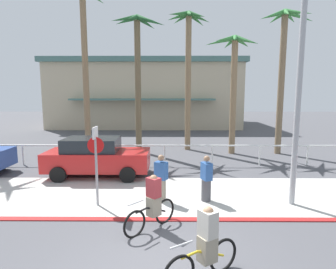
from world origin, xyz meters
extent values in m
plane|color=#4C4C51|center=(0.00, 10.00, 0.00)|extent=(80.00, 80.00, 0.00)
cube|color=beige|center=(0.00, 4.20, 0.01)|extent=(44.00, 4.00, 0.02)
cube|color=maroon|center=(0.00, 2.20, 0.01)|extent=(44.00, 0.24, 0.03)
cube|color=#BCAD8E|center=(-2.35, 27.82, 3.26)|extent=(19.45, 11.64, 6.52)
cube|color=#47706B|center=(-2.35, 27.82, 6.77)|extent=(20.05, 12.24, 0.50)
cube|color=#47706B|center=(-2.35, 21.50, 3.00)|extent=(13.62, 1.20, 0.16)
cylinder|color=white|center=(0.00, 8.50, 1.00)|extent=(23.86, 0.08, 0.08)
cylinder|color=white|center=(-7.16, 8.50, 0.50)|extent=(0.08, 0.08, 1.00)
cylinder|color=white|center=(-4.77, 8.50, 0.50)|extent=(0.08, 0.08, 1.00)
cylinder|color=white|center=(-2.39, 8.50, 0.50)|extent=(0.08, 0.08, 1.00)
cylinder|color=white|center=(0.00, 8.50, 0.50)|extent=(0.08, 0.08, 1.00)
cylinder|color=white|center=(2.39, 8.50, 0.50)|extent=(0.08, 0.08, 1.00)
cylinder|color=white|center=(4.77, 8.50, 0.50)|extent=(0.08, 0.08, 1.00)
cylinder|color=white|center=(7.16, 8.50, 0.50)|extent=(0.08, 0.08, 1.00)
cylinder|color=gray|center=(-2.06, 3.23, 1.10)|extent=(0.08, 0.08, 2.20)
cube|color=white|center=(-2.06, 3.23, 2.38)|extent=(0.04, 0.56, 0.36)
cylinder|color=red|center=(-2.06, 3.23, 1.98)|extent=(0.52, 0.03, 0.52)
cylinder|color=#9EA0A5|center=(4.25, 3.39, 3.75)|extent=(0.18, 0.18, 7.50)
cylinder|color=#846B4C|center=(-4.81, 11.88, 4.79)|extent=(0.36, 0.36, 9.58)
cylinder|color=brown|center=(-1.65, 11.77, 3.98)|extent=(0.36, 0.36, 7.95)
cone|color=#235B2D|center=(-0.85, 11.77, 7.72)|extent=(1.70, 0.32, 0.77)
cone|color=#235B2D|center=(-1.17, 12.38, 7.75)|extent=(1.27, 1.47, 0.72)
cone|color=#235B2D|center=(-1.83, 12.55, 7.76)|extent=(0.69, 1.71, 0.69)
cone|color=#235B2D|center=(-2.34, 12.10, 7.83)|extent=(1.55, 0.97, 0.57)
cone|color=#235B2D|center=(-2.34, 11.44, 7.77)|extent=(1.59, 0.98, 0.68)
cone|color=#235B2D|center=(-1.81, 11.09, 7.74)|extent=(0.64, 1.51, 0.72)
cone|color=#235B2D|center=(-1.12, 11.10, 7.69)|extent=(1.38, 1.61, 0.83)
cylinder|color=#846B4C|center=(1.39, 12.57, 4.18)|extent=(0.36, 0.36, 8.36)
cone|color=#2D6B33|center=(2.03, 12.57, 8.10)|extent=(1.40, 0.32, 0.83)
cone|color=#2D6B33|center=(1.91, 13.08, 8.11)|extent=(1.33, 1.33, 0.82)
cone|color=#2D6B33|center=(1.39, 13.40, 8.12)|extent=(0.32, 1.76, 0.79)
cone|color=#2D6B33|center=(0.94, 13.02, 8.16)|extent=(1.20, 1.20, 0.70)
cone|color=#2D6B33|center=(0.74, 12.57, 8.16)|extent=(1.39, 0.32, 0.71)
cone|color=#2D6B33|center=(0.78, 11.96, 8.18)|extent=(1.49, 1.49, 0.68)
cone|color=#2D6B33|center=(1.39, 11.64, 8.11)|extent=(0.32, 1.93, 0.82)
cone|color=#2D6B33|center=(1.83, 12.13, 8.15)|extent=(1.17, 1.17, 0.72)
cylinder|color=#846B4C|center=(3.98, 11.37, 3.36)|extent=(0.36, 0.36, 6.73)
cone|color=#387F3D|center=(4.66, 11.37, 6.55)|extent=(1.43, 0.32, 0.65)
cone|color=#387F3D|center=(4.57, 12.11, 6.58)|extent=(1.46, 1.71, 0.61)
cone|color=#387F3D|center=(3.81, 12.13, 6.54)|extent=(0.67, 1.65, 0.68)
cone|color=#387F3D|center=(3.17, 11.76, 6.58)|extent=(1.81, 1.09, 0.61)
cone|color=#387F3D|center=(3.40, 11.09, 6.60)|extent=(1.36, 0.88, 0.57)
cone|color=#387F3D|center=(3.83, 10.72, 6.56)|extent=(0.63, 1.45, 0.64)
cone|color=#387F3D|center=(4.38, 10.88, 6.51)|extent=(1.11, 1.27, 0.74)
cylinder|color=#756047|center=(6.74, 11.36, 4.06)|extent=(0.36, 0.36, 8.13)
cone|color=#387F3D|center=(7.54, 11.36, 7.87)|extent=(1.71, 0.32, 0.83)
cone|color=#387F3D|center=(7.32, 12.10, 8.00)|extent=(1.45, 1.70, 0.58)
cone|color=#387F3D|center=(6.56, 12.14, 7.99)|extent=(0.68, 1.68, 0.60)
cone|color=#387F3D|center=(6.13, 11.66, 8.00)|extent=(1.41, 0.90, 0.57)
cone|color=#387F3D|center=(6.16, 11.09, 7.94)|extent=(1.37, 0.88, 0.68)
cone|color=#387F3D|center=(6.58, 10.70, 7.89)|extent=(0.64, 1.50, 0.78)
cone|color=#387F3D|center=(7.22, 10.76, 7.92)|extent=(1.26, 1.47, 0.72)
cylinder|color=black|center=(-7.75, 7.62, 0.33)|extent=(0.66, 0.22, 0.66)
cube|color=red|center=(-2.85, 6.52, 0.73)|extent=(4.40, 1.80, 0.80)
cube|color=#1E2328|center=(-3.10, 6.52, 1.41)|extent=(2.29, 1.58, 0.56)
cylinder|color=black|center=(-1.44, 7.42, 0.33)|extent=(0.66, 0.22, 0.66)
cylinder|color=black|center=(-1.44, 5.62, 0.33)|extent=(0.66, 0.22, 0.66)
cylinder|color=black|center=(-4.26, 7.42, 0.33)|extent=(0.66, 0.22, 0.66)
cylinder|color=black|center=(-4.26, 5.62, 0.33)|extent=(0.66, 0.22, 0.66)
torus|color=black|center=(1.36, -0.15, 0.33)|extent=(0.64, 0.44, 0.72)
cylinder|color=gold|center=(1.08, -0.34, 0.48)|extent=(0.61, 0.42, 0.35)
cylinder|color=gold|center=(0.64, -0.62, 0.62)|extent=(0.35, 0.25, 0.07)
cylinder|color=gold|center=(1.00, -0.39, 0.55)|extent=(0.05, 0.05, 0.44)
cylinder|color=silver|center=(0.48, -0.73, 0.88)|extent=(0.44, 0.30, 0.04)
cube|color=gray|center=(1.00, -0.39, 0.61)|extent=(0.42, 0.41, 0.52)
cube|color=#B7B2A8|center=(1.00, -0.39, 1.13)|extent=(0.40, 0.43, 0.52)
sphere|color=#9E7556|center=(1.00, -0.39, 1.36)|extent=(0.22, 0.22, 0.22)
torus|color=black|center=(-0.62, 1.23, 0.33)|extent=(0.53, 0.57, 0.72)
torus|color=black|center=(0.13, 2.04, 0.33)|extent=(0.53, 0.57, 0.72)
cylinder|color=black|center=(-0.10, 1.79, 0.48)|extent=(0.51, 0.54, 0.35)
cylinder|color=black|center=(-0.45, 1.41, 0.62)|extent=(0.30, 0.31, 0.07)
cylinder|color=black|center=(-0.16, 1.72, 0.55)|extent=(0.05, 0.05, 0.44)
cylinder|color=silver|center=(-0.58, 1.27, 0.88)|extent=(0.37, 0.39, 0.04)
cube|color=gray|center=(-0.16, 1.72, 0.61)|extent=(0.42, 0.43, 0.52)
cube|color=#A33338|center=(-0.16, 1.72, 1.13)|extent=(0.43, 0.42, 0.52)
sphere|color=#9E7556|center=(-0.16, 1.72, 1.36)|extent=(0.22, 0.22, 0.22)
cylinder|color=gray|center=(-0.02, 3.61, 0.38)|extent=(0.44, 0.44, 0.77)
cube|color=#2D5699|center=(-0.02, 3.61, 1.06)|extent=(0.48, 0.43, 0.59)
sphere|color=#9E7556|center=(-0.02, 3.61, 1.49)|extent=(0.21, 0.21, 0.21)
cylinder|color=#4C4C51|center=(1.48, 3.64, 0.37)|extent=(0.41, 0.41, 0.75)
cube|color=#2D5699|center=(1.48, 3.64, 1.04)|extent=(0.38, 0.46, 0.58)
sphere|color=#9E7556|center=(1.48, 3.64, 1.46)|extent=(0.21, 0.21, 0.21)
camera|label=1|loc=(0.28, -5.57, 3.61)|focal=30.60mm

